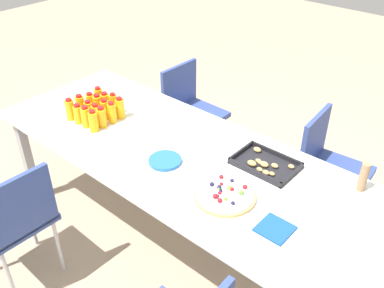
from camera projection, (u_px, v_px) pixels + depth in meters
The scene contains 26 objects.
ground_plane at pixel (186, 246), 2.87m from camera, with size 12.00×12.00×0.00m, color tan.
party_table at pixel (185, 162), 2.49m from camera, with size 2.55×0.92×0.76m.
chair_near_left at pixel (16, 217), 2.38m from camera, with size 0.41×0.41×0.83m.
chair_far_right at pixel (328, 163), 2.81m from camera, with size 0.43×0.43×0.83m.
chair_far_left at pixel (190, 107), 3.45m from camera, with size 0.41×0.41×0.83m.
juice_bottle_0 at pixel (70, 110), 2.75m from camera, with size 0.06×0.06×0.15m.
juice_bottle_1 at pixel (78, 114), 2.71m from camera, with size 0.06×0.06×0.13m.
juice_bottle_2 at pixel (86, 117), 2.67m from camera, with size 0.06×0.06×0.14m.
juice_bottle_3 at pixel (93, 121), 2.63m from camera, with size 0.06×0.06×0.15m.
juice_bottle_4 at pixel (80, 106), 2.79m from camera, with size 0.06×0.06×0.15m.
juice_bottle_5 at pixel (89, 110), 2.76m from camera, with size 0.05×0.05×0.13m.
juice_bottle_6 at pixel (96, 114), 2.72m from camera, with size 0.06×0.06×0.13m.
juice_bottle_7 at pixel (102, 117), 2.68m from camera, with size 0.06×0.06×0.14m.
juice_bottle_8 at pixel (90, 102), 2.85m from camera, with size 0.06×0.06×0.13m.
juice_bottle_9 at pixel (98, 105), 2.80m from camera, with size 0.06×0.06×0.14m.
juice_bottle_10 at pixel (105, 109), 2.77m from camera, with size 0.05×0.05×0.13m.
juice_bottle_11 at pixel (112, 113), 2.72m from camera, with size 0.06×0.06×0.14m.
juice_bottle_12 at pixel (99, 98), 2.89m from camera, with size 0.06×0.06×0.15m.
juice_bottle_13 at pixel (105, 102), 2.85m from camera, with size 0.06×0.06×0.13m.
juice_bottle_14 at pixel (114, 104), 2.81m from camera, with size 0.05×0.05×0.15m.
juice_bottle_15 at pixel (120, 108), 2.77m from camera, with size 0.06×0.06×0.15m.
fruit_pizza at pixel (225, 195), 2.13m from camera, with size 0.31×0.31×0.05m.
snack_tray at pixel (265, 164), 2.35m from camera, with size 0.34×0.24×0.04m.
plate_stack at pixel (165, 161), 2.38m from camera, with size 0.19×0.19×0.02m.
napkin_stack at pixel (275, 229), 1.95m from camera, with size 0.15×0.15×0.01m, color #194CA5.
cardboard_tube at pixel (364, 177), 2.14m from camera, with size 0.04×0.04×0.16m, color #9E7A56.
Camera 1 is at (1.36, -1.49, 2.16)m, focal length 39.95 mm.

